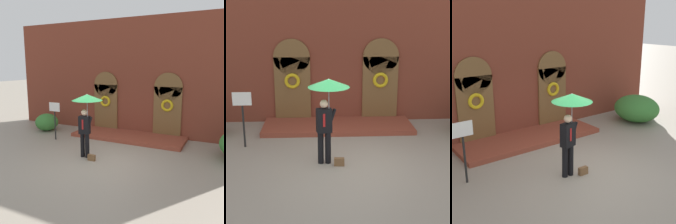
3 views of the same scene
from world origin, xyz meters
The scene contains 5 objects.
ground_plane centered at (0.00, 0.00, 0.00)m, with size 80.00×80.00×0.00m, color gray.
building_facade centered at (0.00, 4.15, 2.68)m, with size 14.00×2.30×5.60m.
person_with_umbrella centered at (-0.42, 0.08, 1.91)m, with size 1.10×1.10×2.36m.
handbag centered at (-0.12, -0.12, 0.11)m, with size 0.28×0.12×0.22m, color brown.
sign_post centered at (-2.93, 1.42, 1.16)m, with size 0.56×0.06×1.72m.
Camera 2 is at (-0.64, -9.45, 4.24)m, focal length 60.00 mm.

